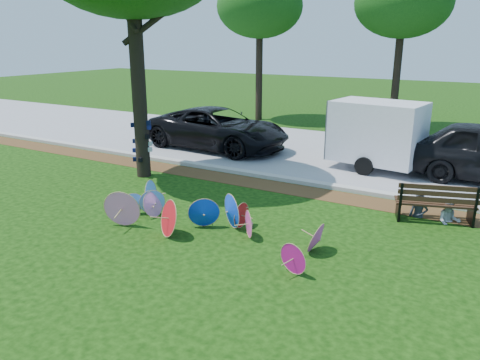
% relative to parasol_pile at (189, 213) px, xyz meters
% --- Properties ---
extents(ground, '(90.00, 90.00, 0.00)m').
position_rel_parasol_pile_xyz_m(ground, '(0.08, -0.65, -0.38)').
color(ground, black).
rests_on(ground, ground).
extents(mulch_strip, '(90.00, 1.00, 0.01)m').
position_rel_parasol_pile_xyz_m(mulch_strip, '(0.08, 3.85, -0.37)').
color(mulch_strip, '#472D16').
rests_on(mulch_strip, ground).
extents(curb, '(90.00, 0.30, 0.12)m').
position_rel_parasol_pile_xyz_m(curb, '(0.08, 4.55, -0.32)').
color(curb, '#B7B5AD').
rests_on(curb, ground).
extents(street, '(90.00, 8.00, 0.01)m').
position_rel_parasol_pile_xyz_m(street, '(0.08, 8.70, -0.37)').
color(street, gray).
rests_on(street, ground).
extents(parasol_pile, '(5.31, 1.92, 0.90)m').
position_rel_parasol_pile_xyz_m(parasol_pile, '(0.00, 0.00, 0.00)').
color(parasol_pile, red).
rests_on(parasol_pile, ground).
extents(black_van, '(5.93, 3.02, 1.61)m').
position_rel_parasol_pile_xyz_m(black_van, '(-3.84, 7.25, 0.43)').
color(black_van, black).
rests_on(black_van, ground).
extents(cargo_trailer, '(3.02, 2.13, 2.57)m').
position_rel_parasol_pile_xyz_m(cargo_trailer, '(2.40, 7.27, 0.91)').
color(cargo_trailer, white).
rests_on(cargo_trailer, ground).
extents(park_bench, '(1.98, 1.23, 0.97)m').
position_rel_parasol_pile_xyz_m(park_bench, '(4.84, 3.35, 0.11)').
color(park_bench, black).
rests_on(park_bench, ground).
extents(person_left, '(0.45, 0.30, 1.21)m').
position_rel_parasol_pile_xyz_m(person_left, '(4.49, 3.40, 0.23)').
color(person_left, '#323945').
rests_on(person_left, ground).
extents(person_right, '(0.60, 0.51, 1.09)m').
position_rel_parasol_pile_xyz_m(person_right, '(5.19, 3.40, 0.17)').
color(person_right, silver).
rests_on(person_right, ground).
extents(bg_trees, '(19.30, 6.57, 7.40)m').
position_rel_parasol_pile_xyz_m(bg_trees, '(1.56, 14.15, 5.39)').
color(bg_trees, black).
rests_on(bg_trees, ground).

